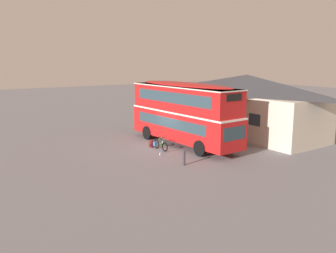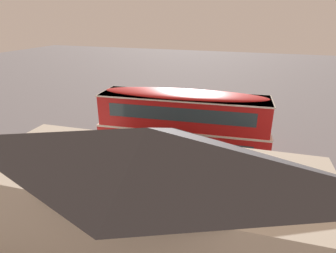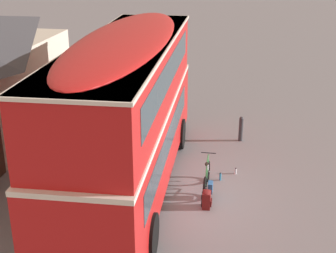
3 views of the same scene
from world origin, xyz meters
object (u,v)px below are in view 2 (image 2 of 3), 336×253
(water_bottle_clear_plastic, at_px, (172,139))
(kerb_bollard, at_px, (138,130))
(double_decker_bus, at_px, (183,125))
(water_bottle_blue_sports, at_px, (178,142))
(touring_bicycle, at_px, (186,142))
(backpack_on_ground, at_px, (200,145))

(water_bottle_clear_plastic, bearing_deg, kerb_bollard, 1.64)
(water_bottle_clear_plastic, height_order, kerb_bollard, kerb_bollard)
(double_decker_bus, bearing_deg, kerb_bollard, -34.08)
(double_decker_bus, height_order, water_bottle_blue_sports, double_decker_bus)
(touring_bicycle, bearing_deg, water_bottle_clear_plastic, -30.29)
(touring_bicycle, distance_m, backpack_on_ground, 1.01)
(touring_bicycle, relative_size, water_bottle_blue_sports, 6.64)
(backpack_on_ground, distance_m, kerb_bollard, 5.14)
(double_decker_bus, xyz_separation_m, touring_bicycle, (0.34, -2.33, -2.27))
(water_bottle_blue_sports, relative_size, kerb_bollard, 0.27)
(double_decker_bus, bearing_deg, water_bottle_blue_sports, -67.74)
(water_bottle_blue_sports, bearing_deg, touring_bicycle, 156.51)
(double_decker_bus, distance_m, touring_bicycle, 3.28)
(water_bottle_blue_sports, xyz_separation_m, water_bottle_clear_plastic, (0.56, -0.44, -0.03))
(double_decker_bus, xyz_separation_m, water_bottle_blue_sports, (1.09, -2.66, -2.52))
(double_decker_bus, bearing_deg, backpack_on_ground, -104.76)
(double_decker_bus, relative_size, water_bottle_blue_sports, 40.07)
(water_bottle_blue_sports, bearing_deg, kerb_bollard, -6.03)
(backpack_on_ground, distance_m, water_bottle_blue_sports, 1.76)
(touring_bicycle, xyz_separation_m, backpack_on_ground, (-0.99, -0.14, -0.09))
(backpack_on_ground, xyz_separation_m, kerb_bollard, (5.11, -0.54, 0.22))
(double_decker_bus, relative_size, water_bottle_clear_plastic, 51.25)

